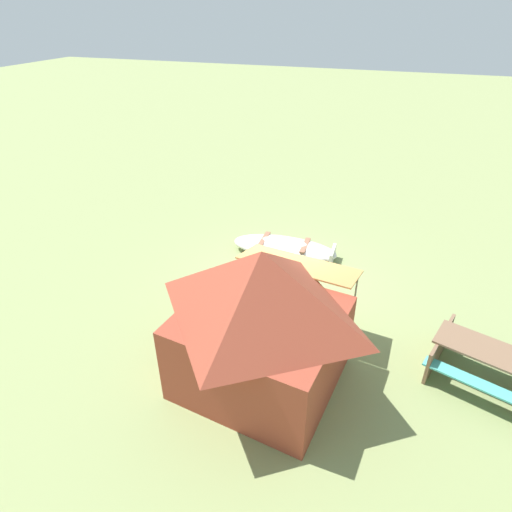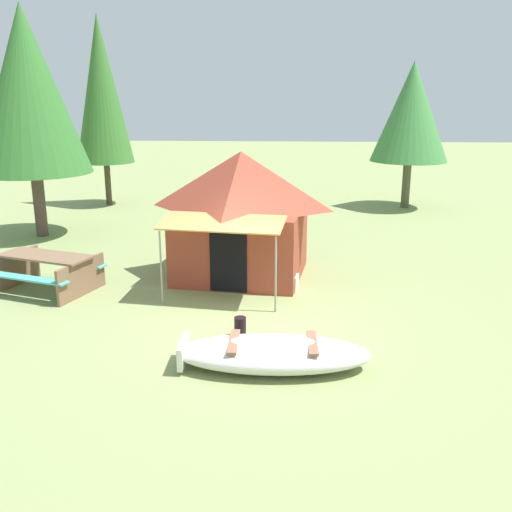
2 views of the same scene
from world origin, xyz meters
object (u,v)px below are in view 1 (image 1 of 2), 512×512
Objects in this scene: beached_rowboat at (285,248)px; canvas_cabin_tent at (261,318)px; cooler_box at (231,329)px; picnic_table at (490,363)px; fuel_can at (294,274)px.

beached_rowboat is 0.77× the size of canvas_cabin_tent.
cooler_box is (0.15, 3.54, -0.07)m from beached_rowboat.
beached_rowboat is at bearing -34.14° from picnic_table.
picnic_table is (-4.73, 3.21, 0.24)m from beached_rowboat.
fuel_can is (0.26, -3.39, -1.25)m from canvas_cabin_tent.
canvas_cabin_tent is 4.21m from picnic_table.
canvas_cabin_tent is 1.84m from cooler_box.
cooler_box is 1.55× the size of fuel_can.
beached_rowboat is 1.28× the size of picnic_table.
canvas_cabin_tent is 10.82× the size of fuel_can.
picnic_table is 4.89m from cooler_box.
fuel_can is at bearing -85.59° from canvas_cabin_tent.
beached_rowboat is 5.37× the size of cooler_box.
picnic_table reaches higher than fuel_can.
beached_rowboat is 1.22m from fuel_can.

